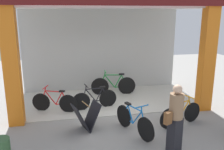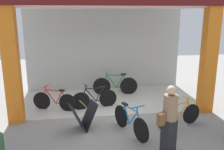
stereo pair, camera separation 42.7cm
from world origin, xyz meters
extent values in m
plane|color=gray|center=(0.00, 0.00, 0.00)|extent=(20.75, 20.75, 0.00)
cube|color=beige|center=(0.00, 1.49, 0.01)|extent=(6.38, 2.97, 0.02)
cube|color=#B7B7B2|center=(0.00, 2.97, 1.68)|extent=(6.38, 0.12, 3.36)
cube|color=orange|center=(-2.98, 0.00, 1.68)|extent=(0.42, 0.36, 3.36)
cube|color=orange|center=(2.98, 0.00, 1.68)|extent=(0.42, 0.36, 3.36)
cube|color=silver|center=(0.00, 1.49, 3.33)|extent=(6.38, 2.97, 0.06)
cylinder|color=black|center=(-1.49, 0.58, 0.30)|extent=(0.58, 0.24, 0.60)
cylinder|color=black|center=(-2.36, 0.90, 0.30)|extent=(0.58, 0.24, 0.60)
cylinder|color=red|center=(-1.69, 0.65, 0.28)|extent=(0.39, 0.17, 0.08)
cylinder|color=red|center=(-1.77, 0.68, 0.47)|extent=(0.26, 0.12, 0.45)
cylinder|color=red|center=(-2.04, 0.78, 0.48)|extent=(0.36, 0.16, 0.47)
cylinder|color=red|center=(-1.93, 0.74, 0.70)|extent=(0.55, 0.23, 0.05)
cylinder|color=red|center=(-1.58, 0.62, 0.50)|extent=(0.20, 0.10, 0.40)
cylinder|color=red|center=(-2.27, 0.86, 0.50)|extent=(0.18, 0.09, 0.42)
cylinder|color=red|center=(-2.19, 0.84, 0.77)|extent=(0.06, 0.05, 0.13)
cylinder|color=red|center=(-2.19, 0.83, 0.83)|extent=(0.17, 0.40, 0.03)
cube|color=black|center=(-1.66, 0.64, 0.72)|extent=(0.20, 0.15, 0.05)
cylinder|color=black|center=(-0.13, 0.82, 0.31)|extent=(0.61, 0.15, 0.61)
cylinder|color=black|center=(-1.06, 0.66, 0.31)|extent=(0.61, 0.15, 0.61)
cylinder|color=black|center=(-0.35, 0.78, 0.28)|extent=(0.41, 0.10, 0.08)
cylinder|color=black|center=(-0.43, 0.77, 0.48)|extent=(0.27, 0.08, 0.46)
cylinder|color=black|center=(-0.72, 0.71, 0.49)|extent=(0.38, 0.10, 0.48)
cylinder|color=black|center=(-0.61, 0.74, 0.71)|extent=(0.58, 0.13, 0.05)
cylinder|color=black|center=(-0.23, 0.80, 0.50)|extent=(0.20, 0.07, 0.41)
cylinder|color=black|center=(-0.97, 0.67, 0.51)|extent=(0.19, 0.06, 0.42)
cylinder|color=black|center=(-0.89, 0.69, 0.78)|extent=(0.06, 0.04, 0.13)
cylinder|color=black|center=(-0.88, 0.69, 0.84)|extent=(0.10, 0.43, 0.03)
cube|color=black|center=(-0.32, 0.79, 0.73)|extent=(0.20, 0.12, 0.05)
cylinder|color=black|center=(0.85, 2.02, 0.35)|extent=(0.69, 0.11, 0.69)
cylinder|color=black|center=(-0.21, 2.12, 0.35)|extent=(0.69, 0.11, 0.69)
cylinder|color=#198C33|center=(0.60, 2.05, 0.32)|extent=(0.47, 0.08, 0.09)
cylinder|color=#198C33|center=(0.50, 2.05, 0.54)|extent=(0.30, 0.06, 0.52)
cylinder|color=#198C33|center=(0.17, 2.08, 0.55)|extent=(0.43, 0.07, 0.54)
cylinder|color=#198C33|center=(0.31, 2.07, 0.80)|extent=(0.66, 0.10, 0.05)
cylinder|color=#198C33|center=(0.73, 2.03, 0.57)|extent=(0.23, 0.06, 0.46)
cylinder|color=#198C33|center=(-0.11, 2.11, 0.58)|extent=(0.21, 0.06, 0.48)
cylinder|color=#198C33|center=(-0.01, 2.10, 0.88)|extent=(0.06, 0.04, 0.14)
cylinder|color=#198C33|center=(0.00, 2.10, 0.95)|extent=(0.08, 0.48, 0.03)
cube|color=black|center=(0.64, 2.04, 0.83)|extent=(0.22, 0.12, 0.05)
cylinder|color=black|center=(1.25, -1.12, 0.30)|extent=(0.58, 0.22, 0.60)
cylinder|color=black|center=(2.12, -0.84, 0.30)|extent=(0.58, 0.22, 0.60)
cylinder|color=orange|center=(1.45, -1.06, 0.28)|extent=(0.39, 0.16, 0.08)
cylinder|color=orange|center=(1.53, -1.03, 0.47)|extent=(0.26, 0.11, 0.45)
cylinder|color=orange|center=(1.80, -0.94, 0.48)|extent=(0.36, 0.14, 0.47)
cylinder|color=orange|center=(1.69, -0.98, 0.69)|extent=(0.55, 0.21, 0.05)
cylinder|color=orange|center=(1.34, -1.09, 0.49)|extent=(0.20, 0.09, 0.40)
cylinder|color=orange|center=(2.03, -0.86, 0.50)|extent=(0.18, 0.09, 0.41)
cylinder|color=orange|center=(1.95, -0.89, 0.76)|extent=(0.06, 0.05, 0.12)
cylinder|color=orange|center=(1.95, -0.89, 0.82)|extent=(0.16, 0.40, 0.03)
cube|color=black|center=(1.42, -1.07, 0.71)|extent=(0.20, 0.14, 0.05)
cylinder|color=black|center=(0.04, -0.75, 0.32)|extent=(0.26, 0.61, 0.63)
cylinder|color=black|center=(0.39, -1.67, 0.32)|extent=(0.26, 0.61, 0.63)
cylinder|color=blue|center=(0.13, -0.97, 0.29)|extent=(0.18, 0.41, 0.08)
cylinder|color=blue|center=(0.16, -1.05, 0.50)|extent=(0.13, 0.27, 0.47)
cylinder|color=blue|center=(0.26, -1.34, 0.51)|extent=(0.17, 0.38, 0.50)
cylinder|color=blue|center=(0.22, -1.22, 0.74)|extent=(0.25, 0.58, 0.05)
cylinder|color=blue|center=(0.08, -0.85, 0.52)|extent=(0.11, 0.21, 0.42)
cylinder|color=blue|center=(0.36, -1.58, 0.53)|extent=(0.10, 0.19, 0.44)
cylinder|color=blue|center=(0.32, -1.49, 0.81)|extent=(0.05, 0.06, 0.13)
cylinder|color=blue|center=(0.32, -1.49, 0.87)|extent=(0.42, 0.19, 0.03)
cube|color=black|center=(0.11, -0.94, 0.76)|extent=(0.16, 0.21, 0.05)
cube|color=black|center=(-1.19, -0.82, 0.38)|extent=(0.52, 0.61, 0.77)
cube|color=black|center=(-0.86, -0.71, 0.38)|extent=(0.52, 0.61, 0.77)
cylinder|color=olive|center=(-1.02, -0.76, 0.76)|extent=(0.19, 0.51, 0.03)
cube|color=black|center=(0.87, -2.30, 0.43)|extent=(0.36, 0.34, 0.86)
cylinder|color=#8C6B4C|center=(0.87, -2.30, 1.15)|extent=(0.42, 0.42, 0.58)
sphere|color=#D8AD8C|center=(0.87, -2.30, 1.55)|extent=(0.21, 0.21, 0.21)
cube|color=brown|center=(0.63, -2.41, 0.94)|extent=(0.20, 0.17, 0.28)
camera|label=1|loc=(-1.54, -7.07, 3.19)|focal=39.50mm
camera|label=2|loc=(-1.11, -7.14, 3.19)|focal=39.50mm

